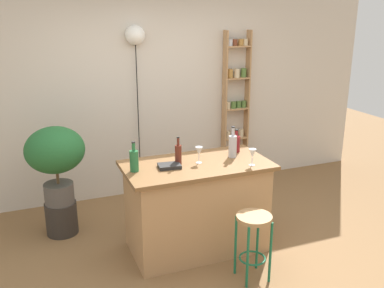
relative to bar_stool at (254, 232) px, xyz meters
name	(u,v)px	position (x,y,z in m)	size (l,w,h in m)	color
ground	(208,262)	(-0.27, 0.38, -0.46)	(12.00, 12.00, 0.00)	brown
back_wall	(148,87)	(-0.27, 2.33, 0.94)	(6.40, 0.10, 2.80)	beige
kitchen_counter	(197,206)	(-0.27, 0.68, 0.00)	(1.43, 0.76, 0.92)	tan
bar_stool	(254,232)	(0.00, 0.00, 0.00)	(0.32, 0.32, 0.63)	#196642
spice_shelf	(236,108)	(0.93, 2.19, 0.60)	(0.36, 0.13, 2.10)	tan
plant_stool	(62,218)	(-1.52, 1.50, -0.28)	(0.34, 0.34, 0.36)	#2D2823
potted_plant	(55,155)	(-1.52, 1.50, 0.44)	(0.62, 0.55, 0.85)	#514C47
bottle_vinegar	(236,143)	(0.25, 0.86, 0.55)	(0.08, 0.08, 0.25)	maroon
bottle_spirits_clear	(134,160)	(-0.89, 0.70, 0.57)	(0.08, 0.08, 0.29)	#236638
bottle_sauce_amber	(178,154)	(-0.44, 0.72, 0.56)	(0.06, 0.06, 0.28)	#5B2319
bottle_wine_red	(233,146)	(0.14, 0.72, 0.58)	(0.08, 0.08, 0.32)	#B2B2B7
wine_glass_left	(252,154)	(0.20, 0.43, 0.58)	(0.07, 0.07, 0.16)	silver
wine_glass_center	(199,152)	(-0.24, 0.68, 0.58)	(0.07, 0.07, 0.16)	silver
cookbook	(169,166)	(-0.56, 0.66, 0.48)	(0.21, 0.15, 0.04)	black
pendant_globe_light	(135,37)	(-0.44, 2.22, 1.58)	(0.24, 0.24, 2.18)	black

